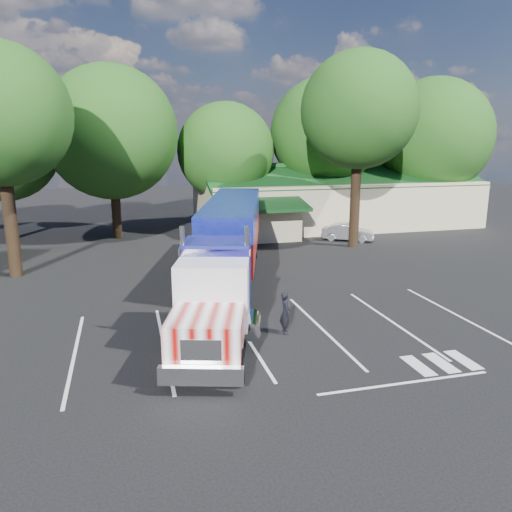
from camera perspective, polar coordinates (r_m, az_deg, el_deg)
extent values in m
plane|color=black|center=(25.40, -4.33, -4.19)|extent=(120.00, 120.00, 0.00)
cube|color=tan|center=(46.02, 8.83, 6.12)|extent=(24.00, 11.00, 4.00)
cube|color=#113E17|center=(43.60, 10.22, 8.98)|extent=(24.20, 6.25, 2.10)
cube|color=#113E17|center=(47.99, 7.79, 9.44)|extent=(24.20, 6.25, 2.10)
cube|color=tan|center=(38.10, 1.13, 3.89)|extent=(5.00, 2.50, 2.80)
cube|color=#113E17|center=(36.65, 1.70, 5.89)|extent=(5.40, 3.19, 0.80)
cylinder|color=black|center=(42.91, -26.40, 4.38)|extent=(0.70, 0.70, 4.00)
sphere|color=#204413|center=(42.55, -27.13, 11.24)|extent=(8.40, 8.40, 8.40)
cylinder|color=black|center=(40.42, -15.68, 5.02)|extent=(0.70, 0.70, 4.30)
sphere|color=#204413|center=(40.06, -16.22, 13.40)|extent=(10.00, 10.00, 10.00)
cylinder|color=black|center=(42.57, -3.40, 5.41)|extent=(0.70, 0.70, 3.60)
sphere|color=#204413|center=(42.19, -3.49, 11.88)|extent=(8.00, 8.00, 8.00)
cylinder|color=black|center=(45.60, 7.68, 6.41)|extent=(0.70, 0.70, 4.50)
sphere|color=#204413|center=(45.29, 7.92, 13.77)|extent=(9.60, 9.60, 9.60)
cylinder|color=black|center=(49.30, 19.09, 5.96)|extent=(0.70, 0.70, 3.90)
sphere|color=#204413|center=(48.98, 19.61, 12.75)|extent=(10.40, 10.40, 10.40)
cylinder|color=black|center=(30.83, -26.22, 3.31)|extent=(0.70, 0.70, 6.00)
cylinder|color=black|center=(36.27, 11.25, 6.12)|extent=(0.70, 0.70, 6.50)
sphere|color=#204413|center=(36.06, 11.71, 16.02)|extent=(8.00, 8.00, 8.00)
cube|color=black|center=(18.95, -4.77, -7.89)|extent=(3.02, 7.25, 0.26)
cube|color=white|center=(15.46, -6.32, -13.44)|extent=(2.56, 0.97, 0.57)
cube|color=white|center=(15.38, -6.27, -11.02)|extent=(1.23, 0.47, 0.93)
cube|color=white|center=(16.38, -5.74, -8.65)|extent=(2.98, 3.05, 1.19)
cube|color=silver|center=(18.11, -4.99, -4.39)|extent=(2.95, 2.31, 2.38)
cube|color=black|center=(17.32, -5.26, -3.43)|extent=(2.31, 0.74, 1.04)
cube|color=white|center=(18.60, -4.77, 0.39)|extent=(2.62, 0.85, 0.26)
cube|color=#0D105B|center=(19.83, -4.41, -2.18)|extent=(3.07, 2.71, 2.80)
cylinder|color=white|center=(19.00, -8.29, -1.84)|extent=(0.23, 0.23, 3.52)
cylinder|color=white|center=(18.75, -1.09, -1.90)|extent=(0.23, 0.23, 3.52)
cylinder|color=white|center=(19.24, -8.92, -7.68)|extent=(1.12, 1.78, 0.68)
cylinder|color=white|center=(18.95, -0.48, -7.84)|extent=(1.12, 1.78, 0.68)
cube|color=white|center=(28.61, -2.62, 2.42)|extent=(6.28, 13.49, 1.55)
cube|color=#0A0F61|center=(28.38, -2.65, 5.20)|extent=(6.28, 13.49, 1.24)
cube|color=black|center=(33.13, -2.07, 1.55)|extent=(2.20, 3.83, 0.36)
cube|color=black|center=(23.62, -5.27, -3.72)|extent=(0.15, 0.15, 1.45)
cube|color=black|center=(23.50, -1.75, -3.76)|extent=(0.15, 0.15, 1.45)
cube|color=white|center=(35.54, -1.84, 1.68)|extent=(2.42, 0.81, 0.12)
cylinder|color=black|center=(16.46, -9.74, -12.23)|extent=(0.67, 1.20, 1.14)
cylinder|color=black|center=(16.19, -1.98, -12.48)|extent=(0.67, 1.20, 1.14)
cylinder|color=black|center=(20.79, -7.24, -6.61)|extent=(0.67, 1.20, 1.14)
cylinder|color=black|center=(20.58, -1.20, -6.71)|extent=(0.67, 1.20, 1.14)
cylinder|color=black|center=(21.85, -6.80, -5.60)|extent=(0.67, 1.20, 1.14)
cylinder|color=black|center=(21.66, -1.07, -5.68)|extent=(0.67, 1.20, 1.14)
cylinder|color=black|center=(32.47, -4.07, 0.72)|extent=(0.67, 1.20, 1.14)
cylinder|color=black|center=(32.34, -0.23, 0.71)|extent=(0.67, 1.20, 1.14)
cylinder|color=black|center=(33.68, -3.88, 1.18)|extent=(0.67, 1.20, 1.14)
cylinder|color=black|center=(33.55, -0.17, 1.17)|extent=(0.67, 1.20, 1.14)
imported|color=black|center=(19.97, 3.36, -6.47)|extent=(0.46, 0.66, 1.73)
imported|color=black|center=(30.14, -2.65, -0.56)|extent=(1.37, 1.55, 0.81)
imported|color=#A0A2A7|center=(38.67, 10.45, 2.67)|extent=(4.06, 3.13, 1.28)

